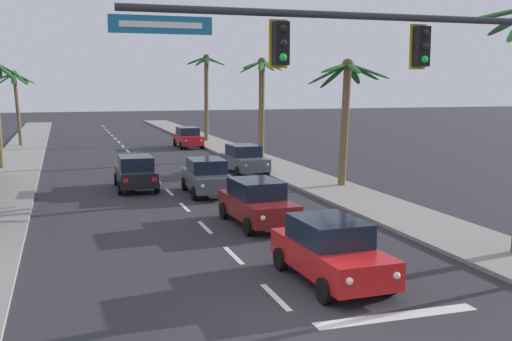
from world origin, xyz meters
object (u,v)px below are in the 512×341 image
object	(u,v)px
sedan_oncoming_far	(136,172)
sedan_parked_mid_kerb	(188,137)
traffic_signal_mast	(427,80)
palm_right_third	(262,88)
sedan_lead_at_stop_bar	(330,250)
sedan_parked_nearest_kerb	(244,159)
palm_left_farthest	(16,89)
palm_right_farthest	(206,81)
sedan_third_in_queue	(257,202)
sedan_fifth_in_queue	(207,176)
palm_right_second	(346,97)

from	to	relation	value
sedan_oncoming_far	sedan_parked_mid_kerb	xyz separation A→B (m)	(6.52, 19.30, 0.00)
traffic_signal_mast	palm_right_third	world-z (taller)	traffic_signal_mast
sedan_oncoming_far	sedan_lead_at_stop_bar	bearing A→B (deg)	-78.71
sedan_parked_nearest_kerb	palm_left_farthest	bearing A→B (deg)	123.54
palm_left_farthest	palm_right_third	size ratio (longest dim) A/B	0.90
traffic_signal_mast	palm_right_third	size ratio (longest dim) A/B	1.51
palm_right_farthest	sedan_parked_nearest_kerb	bearing A→B (deg)	-96.79
traffic_signal_mast	palm_left_farthest	world-z (taller)	traffic_signal_mast
sedan_lead_at_stop_bar	sedan_parked_nearest_kerb	bearing A→B (deg)	80.00
sedan_third_in_queue	sedan_parked_nearest_kerb	distance (m)	13.27
traffic_signal_mast	sedan_parked_mid_kerb	distance (m)	37.53
traffic_signal_mast	sedan_oncoming_far	distance (m)	19.09
sedan_fifth_in_queue	palm_left_farthest	distance (m)	28.67
palm_left_farthest	palm_right_farthest	bearing A→B (deg)	-2.55
sedan_fifth_in_queue	palm_right_third	world-z (taller)	palm_right_third
traffic_signal_mast	sedan_lead_at_stop_bar	distance (m)	5.04
sedan_oncoming_far	palm_right_second	distance (m)	11.18
sedan_lead_at_stop_bar	traffic_signal_mast	bearing A→B (deg)	-47.71
sedan_fifth_in_queue	sedan_parked_nearest_kerb	xyz separation A→B (m)	(3.63, 5.95, 0.00)
palm_right_third	sedan_parked_mid_kerb	bearing A→B (deg)	111.51
sedan_fifth_in_queue	sedan_parked_nearest_kerb	distance (m)	6.96
sedan_parked_nearest_kerb	palm_right_second	size ratio (longest dim) A/B	0.69
palm_right_second	palm_right_third	distance (m)	13.08
sedan_third_in_queue	sedan_fifth_in_queue	distance (m)	6.91
sedan_parked_nearest_kerb	traffic_signal_mast	bearing A→B (deg)	-95.01
traffic_signal_mast	palm_left_farthest	distance (m)	43.74
sedan_parked_mid_kerb	palm_right_third	world-z (taller)	palm_right_third
sedan_parked_nearest_kerb	palm_right_farthest	bearing A→B (deg)	83.21
sedan_parked_nearest_kerb	sedan_parked_mid_kerb	bearing A→B (deg)	90.68
traffic_signal_mast	palm_right_second	world-z (taller)	traffic_signal_mast
palm_right_farthest	sedan_fifth_in_queue	bearing A→B (deg)	-103.06
sedan_parked_nearest_kerb	sedan_oncoming_far	bearing A→B (deg)	-151.95
traffic_signal_mast	sedan_lead_at_stop_bar	size ratio (longest dim) A/B	2.37
palm_right_second	palm_right_farthest	bearing A→B (deg)	92.43
sedan_lead_at_stop_bar	palm_left_farthest	size ratio (longest dim) A/B	0.71
sedan_oncoming_far	palm_left_farthest	xyz separation A→B (m)	(-6.96, 24.19, 3.95)
sedan_lead_at_stop_bar	palm_right_third	size ratio (longest dim) A/B	0.64
palm_left_farthest	palm_right_second	distance (m)	31.88
sedan_lead_at_stop_bar	palm_left_farthest	distance (m)	41.81
sedan_parked_mid_kerb	palm_right_third	size ratio (longest dim) A/B	0.63
palm_right_second	sedan_oncoming_far	bearing A→B (deg)	165.24
sedan_oncoming_far	palm_left_farthest	world-z (taller)	palm_left_farthest
sedan_fifth_in_queue	sedan_parked_nearest_kerb	size ratio (longest dim) A/B	1.00
sedan_parked_mid_kerb	palm_left_farthest	xyz separation A→B (m)	(-13.48, 4.89, 3.95)
palm_right_third	sedan_third_in_queue	bearing A→B (deg)	-108.65
sedan_fifth_in_queue	traffic_signal_mast	bearing A→B (deg)	-83.62
sedan_third_in_queue	palm_right_farthest	distance (m)	33.57
sedan_lead_at_stop_bar	palm_right_third	distance (m)	27.73
sedan_oncoming_far	palm_right_second	xyz separation A→B (m)	(10.19, -2.68, 3.72)
sedan_oncoming_far	sedan_fifth_in_queue	bearing A→B (deg)	-37.53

